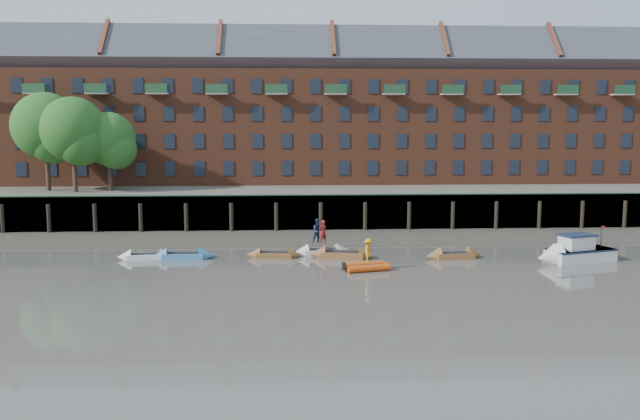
{
  "coord_description": "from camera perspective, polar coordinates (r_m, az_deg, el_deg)",
  "views": [
    {
      "loc": [
        -5.19,
        -38.3,
        9.75
      ],
      "look_at": [
        -2.58,
        12.0,
        3.2
      ],
      "focal_mm": 38.0,
      "sensor_mm": 36.0,
      "label": 1
    }
  ],
  "objects": [
    {
      "name": "river_wall",
      "position": [
        61.44,
        1.91,
        -0.22
      ],
      "size": [
        110.0,
        1.23,
        3.3
      ],
      "color": "#2D2A26",
      "rests_on": "ground"
    },
    {
      "name": "rowboat_3",
      "position": [
        50.14,
        0.17,
        -3.54
      ],
      "size": [
        4.5,
        2.0,
        1.26
      ],
      "rotation": [
        0.0,
        0.0,
        0.17
      ],
      "color": "silver",
      "rests_on": "ground"
    },
    {
      "name": "ground",
      "position": [
        39.86,
        4.64,
        -6.77
      ],
      "size": [
        220.0,
        220.0,
        0.0
      ],
      "primitive_type": "plane",
      "color": "#5D5952",
      "rests_on": "ground"
    },
    {
      "name": "rowboat_2",
      "position": [
        49.25,
        -3.88,
        -3.78
      ],
      "size": [
        4.06,
        1.39,
        1.16
      ],
      "rotation": [
        0.0,
        0.0,
        -0.06
      ],
      "color": "brown",
      "rests_on": "ground"
    },
    {
      "name": "person_rower_a",
      "position": [
        49.87,
        0.23,
        -1.85
      ],
      "size": [
        0.76,
        0.7,
        1.75
      ],
      "primitive_type": "imported",
      "rotation": [
        0.0,
        0.0,
        3.74
      ],
      "color": "maroon",
      "rests_on": "rowboat_3"
    },
    {
      "name": "bank_terrace",
      "position": [
        74.92,
        1.02,
        1.16
      ],
      "size": [
        110.0,
        28.0,
        3.2
      ],
      "primitive_type": "cube",
      "color": "#5E594D",
      "rests_on": "ground"
    },
    {
      "name": "tree_cluster",
      "position": [
        68.76,
        -20.38,
        6.33
      ],
      "size": [
        11.76,
        7.74,
        9.4
      ],
      "color": "#3A281C",
      "rests_on": "bank_terrace"
    },
    {
      "name": "person_rib_crew",
      "position": [
        44.88,
        4.1,
        -3.43
      ],
      "size": [
        0.86,
        1.18,
        1.64
      ],
      "primitive_type": "imported",
      "rotation": [
        0.0,
        0.0,
        1.31
      ],
      "color": "orange",
      "rests_on": "rib_tender"
    },
    {
      "name": "foreshore",
      "position": [
        57.37,
        2.27,
        -2.38
      ],
      "size": [
        110.0,
        8.0,
        0.5
      ],
      "primitive_type": "cube",
      "color": "#3D382F",
      "rests_on": "ground"
    },
    {
      "name": "mud_band",
      "position": [
        54.04,
        2.6,
        -2.99
      ],
      "size": [
        110.0,
        1.6,
        0.1
      ],
      "primitive_type": "cube",
      "color": "#4C4336",
      "rests_on": "ground"
    },
    {
      "name": "rowboat_6",
      "position": [
        49.79,
        11.21,
        -3.77
      ],
      "size": [
        4.37,
        1.75,
        1.23
      ],
      "rotation": [
        0.0,
        0.0,
        0.13
      ],
      "color": "brown",
      "rests_on": "ground"
    },
    {
      "name": "person_rower_b",
      "position": [
        50.15,
        -0.18,
        -1.76
      ],
      "size": [
        1.03,
        0.9,
        1.81
      ],
      "primitive_type": "imported",
      "rotation": [
        0.0,
        0.0,
        0.27
      ],
      "color": "#19233F",
      "rests_on": "rowboat_3"
    },
    {
      "name": "apartment_terrace",
      "position": [
        75.53,
        0.99,
        9.74
      ],
      "size": [
        80.6,
        15.56,
        20.98
      ],
      "color": "brown",
      "rests_on": "bank_terrace"
    },
    {
      "name": "motor_launch",
      "position": [
        50.58,
        20.24,
        -3.44
      ],
      "size": [
        6.34,
        3.64,
        2.49
      ],
      "rotation": [
        0.0,
        0.0,
        3.44
      ],
      "color": "silver",
      "rests_on": "ground"
    },
    {
      "name": "rowboat_0",
      "position": [
        50.13,
        -14.45,
        -3.8
      ],
      "size": [
        4.11,
        1.55,
        1.16
      ],
      "rotation": [
        0.0,
        0.0,
        0.1
      ],
      "color": "silver",
      "rests_on": "ground"
    },
    {
      "name": "rib_tender",
      "position": [
        45.14,
        4.08,
        -4.78
      ],
      "size": [
        3.23,
        2.13,
        0.54
      ],
      "rotation": [
        0.0,
        0.0,
        0.25
      ],
      "color": "#D24A0E",
      "rests_on": "ground"
    },
    {
      "name": "rowboat_1",
      "position": [
        49.6,
        -11.45,
        -3.81
      ],
      "size": [
        4.5,
        1.49,
        1.29
      ],
      "rotation": [
        0.0,
        0.0,
        0.04
      ],
      "color": "teal",
      "rests_on": "ground"
    },
    {
      "name": "rowboat_4",
      "position": [
        48.98,
        1.89,
        -3.79
      ],
      "size": [
        4.94,
        2.28,
        1.38
      ],
      "rotation": [
        0.0,
        0.0,
        -0.2
      ],
      "color": "brown",
      "rests_on": "ground"
    }
  ]
}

